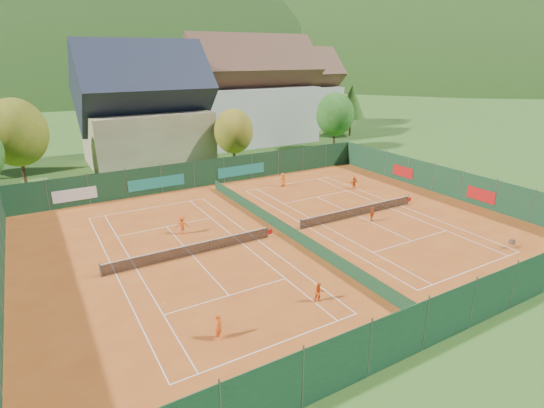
{
  "coord_description": "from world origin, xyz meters",
  "views": [
    {
      "loc": [
        -17.21,
        -27.39,
        14.07
      ],
      "look_at": [
        0.0,
        2.0,
        2.0
      ],
      "focal_mm": 28.0,
      "sensor_mm": 36.0,
      "label": 1
    }
  ],
  "objects_px": {
    "hotel_block_a": "(251,97)",
    "player_right_near": "(372,215)",
    "player_left_far": "(182,225)",
    "player_right_far_a": "(283,180)",
    "ball_hopper": "(512,242)",
    "chalet": "(145,114)",
    "hotel_block_b": "(296,94)",
    "player_left_mid": "(319,293)",
    "player_right_far_b": "(354,183)",
    "player_left_near": "(219,327)"
  },
  "relations": [
    {
      "from": "hotel_block_a",
      "to": "player_right_near",
      "type": "relative_size",
      "value": 16.37
    },
    {
      "from": "player_left_far",
      "to": "player_right_far_a",
      "type": "bearing_deg",
      "value": -135.85
    },
    {
      "from": "player_right_far_a",
      "to": "ball_hopper",
      "type": "bearing_deg",
      "value": 115.53
    },
    {
      "from": "ball_hopper",
      "to": "player_left_far",
      "type": "bearing_deg",
      "value": 143.39
    },
    {
      "from": "chalet",
      "to": "ball_hopper",
      "type": "height_order",
      "value": "chalet"
    },
    {
      "from": "hotel_block_a",
      "to": "player_right_far_a",
      "type": "relative_size",
      "value": 14.0
    },
    {
      "from": "hotel_block_a",
      "to": "player_right_near",
      "type": "bearing_deg",
      "value": -101.79
    },
    {
      "from": "chalet",
      "to": "ball_hopper",
      "type": "xyz_separation_m",
      "value": [
        16.49,
        -41.21,
        -6.07
      ]
    },
    {
      "from": "hotel_block_b",
      "to": "player_right_near",
      "type": "xyz_separation_m",
      "value": [
        -21.86,
        -45.64,
        -5.96
      ]
    },
    {
      "from": "ball_hopper",
      "to": "player_right_near",
      "type": "relative_size",
      "value": 0.61
    },
    {
      "from": "player_right_near",
      "to": "ball_hopper",
      "type": "bearing_deg",
      "value": -87.08
    },
    {
      "from": "ball_hopper",
      "to": "player_left_mid",
      "type": "bearing_deg",
      "value": 175.27
    },
    {
      "from": "ball_hopper",
      "to": "player_right_far_b",
      "type": "distance_m",
      "value": 17.91
    },
    {
      "from": "chalet",
      "to": "ball_hopper",
      "type": "bearing_deg",
      "value": -68.2
    },
    {
      "from": "ball_hopper",
      "to": "player_right_far_a",
      "type": "distance_m",
      "value": 23.55
    },
    {
      "from": "player_left_near",
      "to": "player_left_far",
      "type": "height_order",
      "value": "player_left_far"
    },
    {
      "from": "hotel_block_b",
      "to": "player_right_near",
      "type": "height_order",
      "value": "hotel_block_b"
    },
    {
      "from": "hotel_block_b",
      "to": "player_left_mid",
      "type": "height_order",
      "value": "hotel_block_b"
    },
    {
      "from": "player_left_far",
      "to": "player_left_mid",
      "type": "bearing_deg",
      "value": 121.8
    },
    {
      "from": "chalet",
      "to": "player_right_far_b",
      "type": "relative_size",
      "value": 11.75
    },
    {
      "from": "chalet",
      "to": "player_left_mid",
      "type": "bearing_deg",
      "value": -90.94
    },
    {
      "from": "player_right_near",
      "to": "chalet",
      "type": "bearing_deg",
      "value": 83.15
    },
    {
      "from": "hotel_block_b",
      "to": "player_left_mid",
      "type": "relative_size",
      "value": 13.28
    },
    {
      "from": "player_left_mid",
      "to": "hotel_block_b",
      "type": "bearing_deg",
      "value": 73.64
    },
    {
      "from": "player_left_near",
      "to": "player_left_mid",
      "type": "xyz_separation_m",
      "value": [
        6.57,
        0.19,
        -0.11
      ]
    },
    {
      "from": "hotel_block_b",
      "to": "player_left_near",
      "type": "xyz_separation_m",
      "value": [
        -40.22,
        -53.99,
        -5.86
      ]
    },
    {
      "from": "player_left_mid",
      "to": "player_right_far_a",
      "type": "xyz_separation_m",
      "value": [
        10.57,
        21.2,
        0.12
      ]
    },
    {
      "from": "hotel_block_a",
      "to": "hotel_block_b",
      "type": "height_order",
      "value": "hotel_block_a"
    },
    {
      "from": "player_left_mid",
      "to": "player_right_near",
      "type": "relative_size",
      "value": 0.99
    },
    {
      "from": "ball_hopper",
      "to": "player_left_far",
      "type": "relative_size",
      "value": 0.51
    },
    {
      "from": "player_left_mid",
      "to": "player_right_far_b",
      "type": "distance_m",
      "value": 23.61
    },
    {
      "from": "ball_hopper",
      "to": "player_left_mid",
      "type": "xyz_separation_m",
      "value": [
        -17.14,
        1.42,
        0.1
      ]
    },
    {
      "from": "player_left_near",
      "to": "player_right_far_a",
      "type": "height_order",
      "value": "player_right_far_a"
    },
    {
      "from": "player_left_mid",
      "to": "player_left_far",
      "type": "xyz_separation_m",
      "value": [
        -3.63,
        14.01,
        0.14
      ]
    },
    {
      "from": "hotel_block_b",
      "to": "player_left_mid",
      "type": "bearing_deg",
      "value": -122.03
    },
    {
      "from": "hotel_block_a",
      "to": "player_right_far_b",
      "type": "xyz_separation_m",
      "value": [
        -2.75,
        -29.31,
        -6.69
      ]
    },
    {
      "from": "player_left_mid",
      "to": "player_left_far",
      "type": "height_order",
      "value": "player_left_far"
    },
    {
      "from": "chalet",
      "to": "player_left_near",
      "type": "bearing_deg",
      "value": -100.24
    },
    {
      "from": "ball_hopper",
      "to": "player_left_near",
      "type": "xyz_separation_m",
      "value": [
        -23.71,
        1.22,
        0.2
      ]
    },
    {
      "from": "ball_hopper",
      "to": "player_left_far",
      "type": "distance_m",
      "value": 25.87
    },
    {
      "from": "player_right_far_b",
      "to": "chalet",
      "type": "bearing_deg",
      "value": -59.2
    },
    {
      "from": "hotel_block_b",
      "to": "ball_hopper",
      "type": "xyz_separation_m",
      "value": [
        -16.51,
        -55.21,
        -6.06
      ]
    },
    {
      "from": "ball_hopper",
      "to": "player_right_far_a",
      "type": "relative_size",
      "value": 0.52
    },
    {
      "from": "player_right_near",
      "to": "hotel_block_b",
      "type": "bearing_deg",
      "value": 38.16
    },
    {
      "from": "player_left_far",
      "to": "player_right_near",
      "type": "xyz_separation_m",
      "value": [
        15.42,
        -5.86,
        -0.13
      ]
    },
    {
      "from": "player_left_far",
      "to": "hotel_block_b",
      "type": "bearing_deg",
      "value": -115.85
    },
    {
      "from": "chalet",
      "to": "player_right_far_a",
      "type": "xyz_separation_m",
      "value": [
        9.92,
        -18.59,
        -5.85
      ]
    },
    {
      "from": "hotel_block_b",
      "to": "player_right_far_a",
      "type": "distance_m",
      "value": 40.36
    },
    {
      "from": "hotel_block_a",
      "to": "player_right_near",
      "type": "distance_m",
      "value": 39.03
    },
    {
      "from": "ball_hopper",
      "to": "player_right_far_b",
      "type": "xyz_separation_m",
      "value": [
        -0.24,
        17.9,
        0.13
      ]
    }
  ]
}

